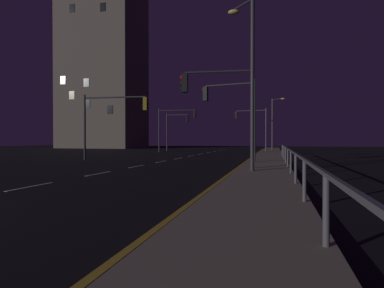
{
  "coord_description": "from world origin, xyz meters",
  "views": [
    {
      "loc": [
        7.75,
        -3.3,
        1.54
      ],
      "look_at": [
        1.65,
        19.21,
        1.23
      ],
      "focal_mm": 28.61,
      "sensor_mm": 36.0,
      "label": 1
    }
  ],
  "objects_px": {
    "traffic_light_near_right": "(231,105)",
    "street_lamp_mid_block": "(274,119)",
    "building_distant": "(103,71)",
    "street_lamp_median": "(249,68)",
    "traffic_light_overhead_east": "(252,121)",
    "traffic_light_far_left": "(220,97)",
    "traffic_light_far_center": "(176,125)",
    "traffic_light_mid_left": "(113,113)",
    "traffic_light_far_right": "(175,121)"
  },
  "relations": [
    {
      "from": "traffic_light_overhead_east",
      "to": "street_lamp_median",
      "type": "distance_m",
      "value": 24.89
    },
    {
      "from": "traffic_light_overhead_east",
      "to": "street_lamp_mid_block",
      "type": "xyz_separation_m",
      "value": [
        2.7,
        3.44,
        0.48
      ]
    },
    {
      "from": "traffic_light_mid_left",
      "to": "building_distant",
      "type": "height_order",
      "value": "building_distant"
    },
    {
      "from": "traffic_light_near_right",
      "to": "traffic_light_far_left",
      "type": "relative_size",
      "value": 1.04
    },
    {
      "from": "traffic_light_far_left",
      "to": "traffic_light_far_center",
      "type": "xyz_separation_m",
      "value": [
        -10.32,
        24.58,
        -0.09
      ]
    },
    {
      "from": "traffic_light_mid_left",
      "to": "building_distant",
      "type": "xyz_separation_m",
      "value": [
        -20.67,
        32.57,
        11.44
      ]
    },
    {
      "from": "traffic_light_mid_left",
      "to": "traffic_light_far_left",
      "type": "height_order",
      "value": "traffic_light_far_left"
    },
    {
      "from": "street_lamp_median",
      "to": "building_distant",
      "type": "height_order",
      "value": "building_distant"
    },
    {
      "from": "traffic_light_far_center",
      "to": "building_distant",
      "type": "distance_m",
      "value": 26.1
    },
    {
      "from": "traffic_light_mid_left",
      "to": "traffic_light_overhead_east",
      "type": "relative_size",
      "value": 0.96
    },
    {
      "from": "traffic_light_near_right",
      "to": "traffic_light_far_center",
      "type": "height_order",
      "value": "traffic_light_near_right"
    },
    {
      "from": "traffic_light_near_right",
      "to": "traffic_light_far_left",
      "type": "xyz_separation_m",
      "value": [
        0.1,
        -4.85,
        -0.14
      ]
    },
    {
      "from": "traffic_light_far_left",
      "to": "traffic_light_near_right",
      "type": "bearing_deg",
      "value": 91.16
    },
    {
      "from": "traffic_light_far_left",
      "to": "traffic_light_far_center",
      "type": "bearing_deg",
      "value": 112.78
    },
    {
      "from": "traffic_light_far_center",
      "to": "street_lamp_median",
      "type": "bearing_deg",
      "value": -65.1
    },
    {
      "from": "traffic_light_far_left",
      "to": "building_distant",
      "type": "xyz_separation_m",
      "value": [
        -29.66,
        37.9,
        11.29
      ]
    },
    {
      "from": "traffic_light_overhead_east",
      "to": "traffic_light_near_right",
      "type": "bearing_deg",
      "value": -90.09
    },
    {
      "from": "traffic_light_near_right",
      "to": "traffic_light_far_left",
      "type": "distance_m",
      "value": 4.85
    },
    {
      "from": "traffic_light_mid_left",
      "to": "street_lamp_median",
      "type": "distance_m",
      "value": 12.33
    },
    {
      "from": "traffic_light_far_left",
      "to": "street_lamp_median",
      "type": "xyz_separation_m",
      "value": [
        1.54,
        -0.96,
        1.1
      ]
    },
    {
      "from": "traffic_light_far_center",
      "to": "traffic_light_overhead_east",
      "type": "bearing_deg",
      "value": -4.05
    },
    {
      "from": "traffic_light_far_right",
      "to": "street_lamp_median",
      "type": "relative_size",
      "value": 0.69
    },
    {
      "from": "traffic_light_far_right",
      "to": "traffic_light_overhead_east",
      "type": "relative_size",
      "value": 1.02
    },
    {
      "from": "traffic_light_near_right",
      "to": "street_lamp_mid_block",
      "type": "height_order",
      "value": "street_lamp_mid_block"
    },
    {
      "from": "building_distant",
      "to": "street_lamp_median",
      "type": "bearing_deg",
      "value": -51.24
    },
    {
      "from": "traffic_light_far_left",
      "to": "street_lamp_median",
      "type": "distance_m",
      "value": 2.12
    },
    {
      "from": "traffic_light_far_right",
      "to": "traffic_light_overhead_east",
      "type": "bearing_deg",
      "value": 18.36
    },
    {
      "from": "traffic_light_far_right",
      "to": "street_lamp_mid_block",
      "type": "height_order",
      "value": "street_lamp_mid_block"
    },
    {
      "from": "traffic_light_far_left",
      "to": "traffic_light_mid_left",
      "type": "bearing_deg",
      "value": 149.35
    },
    {
      "from": "traffic_light_far_left",
      "to": "building_distant",
      "type": "bearing_deg",
      "value": 128.05
    },
    {
      "from": "street_lamp_mid_block",
      "to": "traffic_light_mid_left",
      "type": "bearing_deg",
      "value": -117.9
    },
    {
      "from": "traffic_light_far_right",
      "to": "traffic_light_overhead_east",
      "type": "xyz_separation_m",
      "value": [
        9.16,
        3.04,
        0.01
      ]
    },
    {
      "from": "traffic_light_far_left",
      "to": "street_lamp_mid_block",
      "type": "xyz_separation_m",
      "value": [
        2.64,
        27.29,
        0.67
      ]
    },
    {
      "from": "street_lamp_mid_block",
      "to": "traffic_light_far_left",
      "type": "bearing_deg",
      "value": -95.52
    },
    {
      "from": "street_lamp_mid_block",
      "to": "building_distant",
      "type": "height_order",
      "value": "building_distant"
    },
    {
      "from": "traffic_light_overhead_east",
      "to": "street_lamp_mid_block",
      "type": "relative_size",
      "value": 0.77
    },
    {
      "from": "traffic_light_far_center",
      "to": "traffic_light_far_left",
      "type": "bearing_deg",
      "value": -67.22
    },
    {
      "from": "traffic_light_mid_left",
      "to": "traffic_light_far_left",
      "type": "relative_size",
      "value": 1.0
    },
    {
      "from": "traffic_light_overhead_east",
      "to": "building_distant",
      "type": "distance_m",
      "value": 34.59
    },
    {
      "from": "traffic_light_near_right",
      "to": "building_distant",
      "type": "height_order",
      "value": "building_distant"
    },
    {
      "from": "traffic_light_mid_left",
      "to": "traffic_light_far_right",
      "type": "distance_m",
      "value": 15.49
    },
    {
      "from": "traffic_light_far_center",
      "to": "building_distant",
      "type": "height_order",
      "value": "building_distant"
    },
    {
      "from": "street_lamp_median",
      "to": "traffic_light_far_left",
      "type": "bearing_deg",
      "value": 147.97
    },
    {
      "from": "traffic_light_near_right",
      "to": "street_lamp_mid_block",
      "type": "distance_m",
      "value": 22.62
    },
    {
      "from": "traffic_light_mid_left",
      "to": "traffic_light_far_right",
      "type": "height_order",
      "value": "traffic_light_far_right"
    },
    {
      "from": "traffic_light_far_left",
      "to": "building_distant",
      "type": "height_order",
      "value": "building_distant"
    },
    {
      "from": "building_distant",
      "to": "traffic_light_near_right",
      "type": "bearing_deg",
      "value": -48.19
    },
    {
      "from": "traffic_light_overhead_east",
      "to": "traffic_light_far_center",
      "type": "xyz_separation_m",
      "value": [
        -10.25,
        0.73,
        -0.28
      ]
    },
    {
      "from": "traffic_light_far_left",
      "to": "traffic_light_far_right",
      "type": "xyz_separation_m",
      "value": [
        -9.23,
        20.81,
        0.17
      ]
    },
    {
      "from": "traffic_light_mid_left",
      "to": "traffic_light_far_right",
      "type": "xyz_separation_m",
      "value": [
        -0.24,
        15.48,
        0.32
      ]
    }
  ]
}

